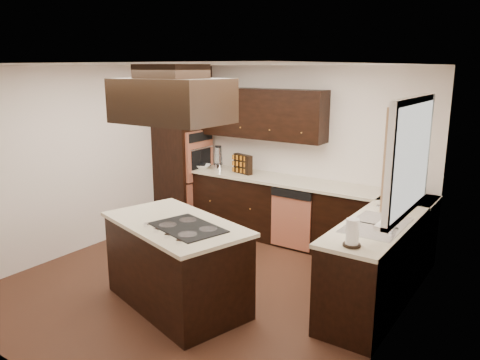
{
  "coord_description": "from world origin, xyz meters",
  "views": [
    {
      "loc": [
        3.19,
        -3.91,
        2.47
      ],
      "look_at": [
        0.1,
        0.6,
        1.15
      ],
      "focal_mm": 35.0,
      "sensor_mm": 36.0,
      "label": 1
    }
  ],
  "objects_px": {
    "oven_column": "(183,157)",
    "spice_rack": "(243,164)",
    "range_hood": "(172,101)",
    "island": "(177,265)"
  },
  "relations": [
    {
      "from": "oven_column",
      "to": "range_hood",
      "type": "distance_m",
      "value": 3.13
    },
    {
      "from": "oven_column",
      "to": "island",
      "type": "distance_m",
      "value": 2.94
    },
    {
      "from": "island",
      "to": "range_hood",
      "type": "xyz_separation_m",
      "value": [
        0.05,
        -0.04,
        1.72
      ]
    },
    {
      "from": "oven_column",
      "to": "spice_rack",
      "type": "distance_m",
      "value": 1.14
    },
    {
      "from": "island",
      "to": "spice_rack",
      "type": "bearing_deg",
      "value": 122.87
    },
    {
      "from": "island",
      "to": "spice_rack",
      "type": "xyz_separation_m",
      "value": [
        -0.69,
        2.27,
        0.62
      ]
    },
    {
      "from": "spice_rack",
      "to": "oven_column",
      "type": "bearing_deg",
      "value": -161.06
    },
    {
      "from": "oven_column",
      "to": "range_hood",
      "type": "relative_size",
      "value": 2.02
    },
    {
      "from": "island",
      "to": "range_hood",
      "type": "height_order",
      "value": "range_hood"
    },
    {
      "from": "island",
      "to": "range_hood",
      "type": "bearing_deg",
      "value": -20.07
    }
  ]
}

